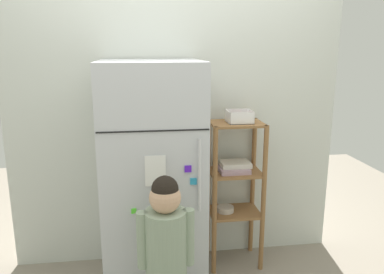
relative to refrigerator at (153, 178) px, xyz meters
The scene contains 5 objects.
kitchen_wall_back 0.49m from the refrigerator, 60.99° to the left, with size 2.55×0.03×2.10m, color silver.
refrigerator is the anchor object (origin of this frame).
child_standing 0.60m from the refrigerator, 85.31° to the right, with size 0.33×0.24×1.01m.
pantry_shelf_unit 0.66m from the refrigerator, 15.76° to the left, with size 0.41×0.31×1.14m.
fruit_bin 0.77m from the refrigerator, 13.99° to the left, with size 0.18×0.18×0.09m.
Camera 1 is at (-0.28, -2.49, 1.69)m, focal length 35.60 mm.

